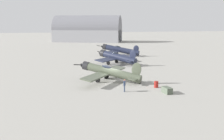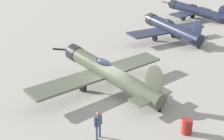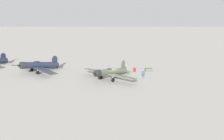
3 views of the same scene
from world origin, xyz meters
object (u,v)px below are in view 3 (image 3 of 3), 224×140
(ground_crew_mechanic, at_px, (143,73))
(fuel_drum, at_px, (135,70))
(airplane_mid_apron, at_px, (39,65))
(airplane_foreground, at_px, (110,72))
(equipment_crate, at_px, (149,70))

(ground_crew_mechanic, bearing_deg, fuel_drum, -141.47)
(fuel_drum, bearing_deg, airplane_mid_apron, 1.18)
(airplane_mid_apron, bearing_deg, ground_crew_mechanic, 125.51)
(airplane_foreground, xyz_separation_m, fuel_drum, (-5.46, -5.59, -1.05))
(airplane_foreground, relative_size, airplane_mid_apron, 1.12)
(equipment_crate, bearing_deg, airplane_foreground, 33.40)
(equipment_crate, bearing_deg, ground_crew_mechanic, 68.92)
(airplane_mid_apron, relative_size, equipment_crate, 5.65)
(airplane_foreground, relative_size, equipment_crate, 6.33)
(airplane_foreground, bearing_deg, airplane_mid_apron, -70.15)
(airplane_mid_apron, relative_size, ground_crew_mechanic, 5.86)
(airplane_mid_apron, height_order, ground_crew_mechanic, airplane_mid_apron)
(airplane_mid_apron, distance_m, fuel_drum, 21.88)
(airplane_foreground, xyz_separation_m, ground_crew_mechanic, (-6.75, -0.63, -0.49))
(airplane_mid_apron, distance_m, equipment_crate, 25.15)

